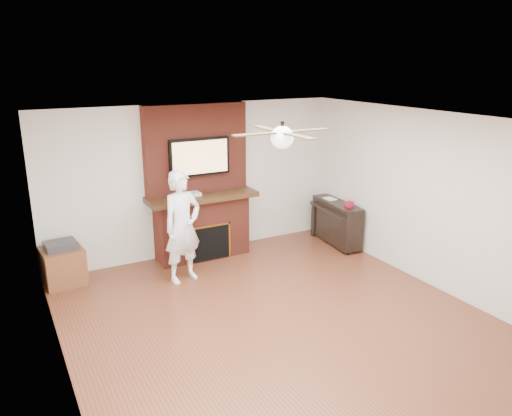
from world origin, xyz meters
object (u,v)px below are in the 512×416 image
fireplace (200,198)px  person (182,227)px  piano (336,222)px  side_table (63,264)px

fireplace → person: fireplace is taller
piano → side_table: bearing=178.7°
piano → person: bearing=-171.1°
fireplace → piano: size_ratio=2.08×
person → side_table: bearing=141.1°
person → piano: bearing=-11.6°
side_table → piano: (4.51, -0.57, 0.12)m
fireplace → person: bearing=-127.2°
person → fireplace: bearing=38.2°
person → side_table: size_ratio=2.58×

